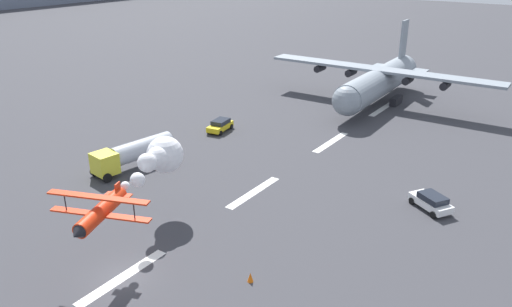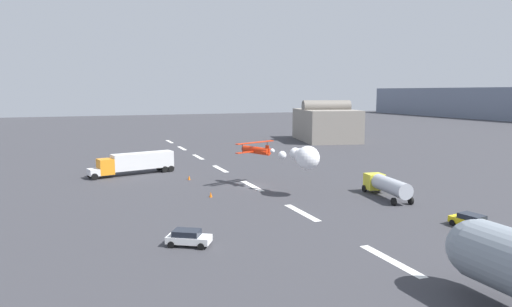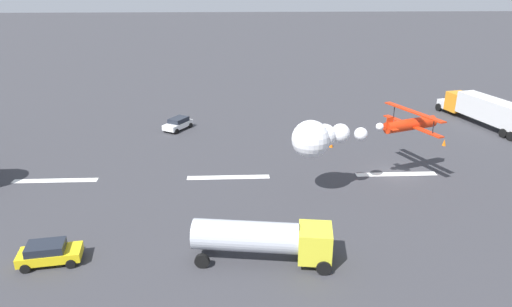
{
  "view_description": "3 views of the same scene",
  "coord_description": "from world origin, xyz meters",
  "px_view_note": "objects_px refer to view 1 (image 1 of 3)",
  "views": [
    {
      "loc": [
        -19.04,
        -25.15,
        22.2
      ],
      "look_at": [
        16.98,
        0.0,
        3.99
      ],
      "focal_mm": 34.88,
      "sensor_mm": 36.0,
      "label": 1
    },
    {
      "loc": [
        63.28,
        -24.33,
        14.33
      ],
      "look_at": [
        -0.46,
        0.84,
        4.9
      ],
      "focal_mm": 31.71,
      "sensor_mm": 36.0,
      "label": 2
    },
    {
      "loc": [
        15.77,
        41.04,
        18.29
      ],
      "look_at": [
        13.82,
        -1.04,
        2.03
      ],
      "focal_mm": 32.36,
      "sensor_mm": 36.0,
      "label": 3
    }
  ],
  "objects_px": {
    "airport_staff_sedan": "(220,125)",
    "traffic_cone_far": "(250,277)",
    "followme_car_yellow": "(431,201)",
    "stunt_biplane_red": "(156,161)",
    "cargo_transport_plane": "(376,83)",
    "fuel_tanker_truck": "(133,153)"
  },
  "relations": [
    {
      "from": "stunt_biplane_red",
      "to": "airport_staff_sedan",
      "type": "bearing_deg",
      "value": 25.3
    },
    {
      "from": "cargo_transport_plane",
      "to": "traffic_cone_far",
      "type": "bearing_deg",
      "value": -168.1
    },
    {
      "from": "followme_car_yellow",
      "to": "airport_staff_sedan",
      "type": "xyz_separation_m",
      "value": [
        5.47,
        29.03,
        -0.0
      ]
    },
    {
      "from": "followme_car_yellow",
      "to": "traffic_cone_far",
      "type": "bearing_deg",
      "value": 158.04
    },
    {
      "from": "stunt_biplane_red",
      "to": "fuel_tanker_truck",
      "type": "xyz_separation_m",
      "value": [
        6.14,
        10.17,
        -3.7
      ]
    },
    {
      "from": "cargo_transport_plane",
      "to": "airport_staff_sedan",
      "type": "height_order",
      "value": "cargo_transport_plane"
    },
    {
      "from": "fuel_tanker_truck",
      "to": "followme_car_yellow",
      "type": "height_order",
      "value": "fuel_tanker_truck"
    },
    {
      "from": "stunt_biplane_red",
      "to": "followme_car_yellow",
      "type": "bearing_deg",
      "value": -51.65
    },
    {
      "from": "airport_staff_sedan",
      "to": "stunt_biplane_red",
      "type": "bearing_deg",
      "value": -154.7
    },
    {
      "from": "followme_car_yellow",
      "to": "airport_staff_sedan",
      "type": "relative_size",
      "value": 1.03
    },
    {
      "from": "cargo_transport_plane",
      "to": "traffic_cone_far",
      "type": "xyz_separation_m",
      "value": [
        -46.13,
        -9.72,
        -3.14
      ]
    },
    {
      "from": "airport_staff_sedan",
      "to": "traffic_cone_far",
      "type": "height_order",
      "value": "airport_staff_sedan"
    },
    {
      "from": "stunt_biplane_red",
      "to": "followme_car_yellow",
      "type": "relative_size",
      "value": 3.37
    },
    {
      "from": "airport_staff_sedan",
      "to": "traffic_cone_far",
      "type": "xyz_separation_m",
      "value": [
        -23.64,
        -21.71,
        -0.44
      ]
    },
    {
      "from": "cargo_transport_plane",
      "to": "traffic_cone_far",
      "type": "relative_size",
      "value": 47.57
    },
    {
      "from": "stunt_biplane_red",
      "to": "traffic_cone_far",
      "type": "relative_size",
      "value": 19.86
    },
    {
      "from": "followme_car_yellow",
      "to": "traffic_cone_far",
      "type": "distance_m",
      "value": 19.59
    },
    {
      "from": "fuel_tanker_truck",
      "to": "airport_staff_sedan",
      "type": "height_order",
      "value": "fuel_tanker_truck"
    },
    {
      "from": "followme_car_yellow",
      "to": "stunt_biplane_red",
      "type": "bearing_deg",
      "value": 128.35
    },
    {
      "from": "followme_car_yellow",
      "to": "airport_staff_sedan",
      "type": "height_order",
      "value": "same"
    },
    {
      "from": "stunt_biplane_red",
      "to": "airport_staff_sedan",
      "type": "height_order",
      "value": "stunt_biplane_red"
    },
    {
      "from": "cargo_transport_plane",
      "to": "airport_staff_sedan",
      "type": "bearing_deg",
      "value": 151.94
    }
  ]
}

